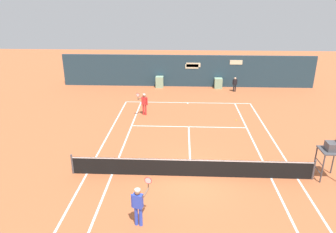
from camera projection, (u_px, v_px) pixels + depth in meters
ground_plane at (190, 170)px, 16.15m from camera, size 80.00×80.00×0.01m
tennis_net at (191, 167)px, 15.43m from camera, size 12.10×0.10×1.07m
sponsor_back_wall at (187, 72)px, 30.90m from camera, size 25.00×1.02×3.14m
umpire_chair at (331, 150)px, 14.93m from camera, size 1.00×1.00×2.34m
player_on_baseline at (144, 102)px, 23.42m from camera, size 0.81×0.68×1.88m
player_near_side at (138, 203)px, 11.93m from camera, size 0.78×0.69×1.89m
ball_kid_right_post at (235, 83)px, 29.39m from camera, size 0.46×0.21×1.39m
tennis_ball_near_service_line at (236, 120)px, 22.69m from camera, size 0.07×0.07×0.07m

